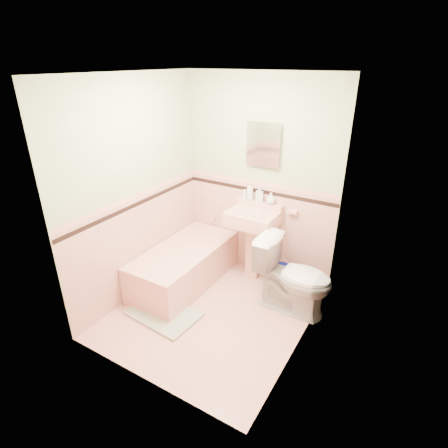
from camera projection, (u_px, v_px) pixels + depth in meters
The scene contains 32 objects.
floor at pixel (213, 312), 4.05m from camera, with size 2.20×2.20×0.00m, color #E5A496.
ceiling at pixel (209, 73), 3.00m from camera, with size 2.20×2.20×0.00m, color white.
wall_back at pixel (259, 180), 4.38m from camera, with size 2.50×2.50×0.00m, color beige.
wall_front at pixel (132, 259), 2.67m from camera, with size 2.50×2.50×0.00m, color beige.
wall_left at pixel (136, 193), 3.99m from camera, with size 2.50×2.50×0.00m, color beige.
wall_right at pixel (309, 233), 3.06m from camera, with size 2.50×2.50×0.00m, color beige.
wainscot_back at pixel (257, 228), 4.65m from camera, with size 2.00×2.00×0.00m, color #E7A99B.
wainscot_front at pixel (141, 326), 2.95m from camera, with size 2.00×2.00×0.00m, color #E7A99B.
wainscot_left at pixel (142, 244), 4.26m from camera, with size 2.20×2.20×0.00m, color #E7A99B.
wainscot_right at pixel (301, 295), 3.34m from camera, with size 2.20×2.20×0.00m, color #E7A99B.
accent_back at pixel (258, 191), 4.43m from camera, with size 2.00×2.00×0.00m, color black.
accent_front at pixel (135, 273), 2.74m from camera, with size 2.00×2.00×0.00m, color black.
accent_left at pixel (138, 204), 4.04m from camera, with size 2.20×2.20×0.00m, color black.
accent_right at pixel (306, 246), 3.13m from camera, with size 2.20×2.20×0.00m, color black.
cap_back at pixel (259, 183), 4.38m from camera, with size 2.00×2.00×0.00m, color #E5968C.
cap_front at pixel (134, 262), 2.70m from camera, with size 2.00×2.00×0.00m, color #E5968C.
cap_left at pixel (137, 195), 3.99m from camera, with size 2.20×2.20×0.00m, color #E5968C.
cap_right at pixel (307, 236), 3.09m from camera, with size 2.20×2.20×0.00m, color #E5968C.
bathtub at pixel (184, 267), 4.51m from camera, with size 0.70×1.50×0.45m, color #E09D8E.
tub_faucet at pixel (214, 217), 4.90m from camera, with size 0.04×0.04×0.12m, color silver.
sink at pixel (252, 246), 4.50m from camera, with size 0.59×0.49×0.93m, color #E09D8E, non-canonical shape.
sink_faucet at pixel (258, 207), 4.41m from camera, with size 0.02×0.02×0.10m, color silver.
medicine_cabinet at pixel (264, 145), 4.15m from camera, with size 0.37×0.04×0.46m, color white.
soap_dish at pixel (292, 212), 4.26m from camera, with size 0.11×0.07×0.04m, color #E09D8E.
soap_bottle_left at pixel (250, 191), 4.44m from camera, with size 0.09×0.09×0.23m, color #B2B2B2.
soap_bottle_mid at pixel (260, 194), 4.38m from camera, with size 0.09×0.09×0.20m, color #B2B2B2.
soap_bottle_right at pixel (271, 198), 4.32m from camera, with size 0.11×0.11×0.14m, color #B2B2B2.
tube at pixel (245, 194), 4.49m from camera, with size 0.04×0.04×0.12m, color white.
toilet at pixel (294, 276), 3.94m from camera, with size 0.48×0.84×0.86m, color white.
bucket at pixel (279, 276), 4.47m from camera, with size 0.27×0.27×0.27m, color #091597, non-canonical shape.
bath_mat at pixel (164, 314), 4.00m from camera, with size 0.77×0.51×0.03m, color gray.
shoe at pixel (161, 310), 4.00m from camera, with size 0.14×0.06×0.05m, color #BF1E59.
Camera 1 is at (1.77, -2.73, 2.62)m, focal length 28.67 mm.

